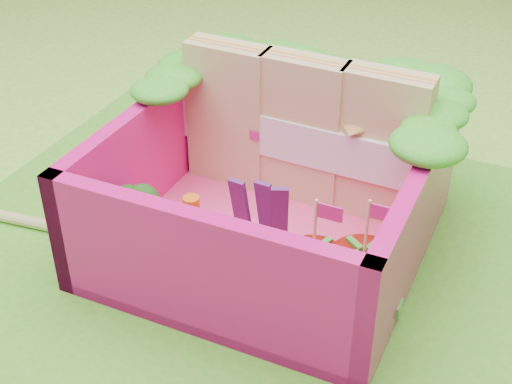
{
  "coord_description": "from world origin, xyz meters",
  "views": [
    {
      "loc": [
        1.13,
        -2.11,
        1.97
      ],
      "look_at": [
        0.07,
        0.2,
        0.28
      ],
      "focal_mm": 50.0,
      "sensor_mm": 36.0,
      "label": 1
    }
  ],
  "objects_px": {
    "sandwich_stack": "(303,131)",
    "strawberry_right": "(361,279)",
    "strawberry_left": "(312,275)",
    "bento_box": "(270,191)",
    "broccoli": "(133,209)"
  },
  "relations": [
    {
      "from": "sandwich_stack",
      "to": "strawberry_right",
      "type": "height_order",
      "value": "sandwich_stack"
    },
    {
      "from": "strawberry_left",
      "to": "bento_box",
      "type": "bearing_deg",
      "value": 134.39
    },
    {
      "from": "bento_box",
      "to": "broccoli",
      "type": "relative_size",
      "value": 4.11
    },
    {
      "from": "broccoli",
      "to": "strawberry_right",
      "type": "xyz_separation_m",
      "value": [
        0.99,
        0.02,
        -0.05
      ]
    },
    {
      "from": "sandwich_stack",
      "to": "bento_box",
      "type": "bearing_deg",
      "value": -90.72
    },
    {
      "from": "sandwich_stack",
      "to": "broccoli",
      "type": "height_order",
      "value": "sandwich_stack"
    },
    {
      "from": "bento_box",
      "to": "sandwich_stack",
      "type": "bearing_deg",
      "value": 89.28
    },
    {
      "from": "bento_box",
      "to": "sandwich_stack",
      "type": "relative_size",
      "value": 1.04
    },
    {
      "from": "strawberry_left",
      "to": "strawberry_right",
      "type": "relative_size",
      "value": 0.96
    },
    {
      "from": "sandwich_stack",
      "to": "strawberry_right",
      "type": "distance_m",
      "value": 0.83
    },
    {
      "from": "strawberry_right",
      "to": "sandwich_stack",
      "type": "bearing_deg",
      "value": 127.89
    },
    {
      "from": "broccoli",
      "to": "strawberry_left",
      "type": "relative_size",
      "value": 0.67
    },
    {
      "from": "bento_box",
      "to": "strawberry_right",
      "type": "distance_m",
      "value": 0.58
    },
    {
      "from": "bento_box",
      "to": "strawberry_left",
      "type": "relative_size",
      "value": 2.76
    },
    {
      "from": "bento_box",
      "to": "strawberry_left",
      "type": "xyz_separation_m",
      "value": [
        0.32,
        -0.33,
        -0.1
      ]
    }
  ]
}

